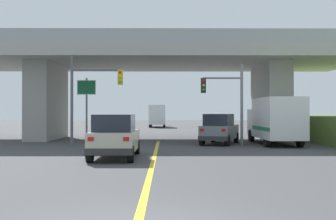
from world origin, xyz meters
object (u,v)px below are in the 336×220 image
Objects in this scene: traffic_signal_nearside at (228,96)px; highway_sign at (87,95)px; box_truck at (275,120)px; traffic_signal_farside at (89,90)px; suv_crossing at (220,129)px; semi_truck_distant at (157,116)px; suv_lead at (115,136)px.

highway_sign is at bearing 157.86° from traffic_signal_nearside.
box_truck is 12.28m from traffic_signal_farside.
highway_sign is (-13.08, 3.27, 1.77)m from box_truck.
traffic_signal_farside reaches higher than suv_crossing.
semi_truck_distant is (4.66, 28.51, -1.72)m from highway_sign.
highway_sign is at bearing 103.30° from traffic_signal_farside.
semi_truck_distant is at bearing 88.35° from suv_lead.
traffic_signal_nearside reaches higher than box_truck.
suv_crossing is 31.78m from semi_truck_distant.
box_truck is 1.20× the size of traffic_signal_farside.
traffic_signal_farside is (-8.83, -0.22, 0.36)m from traffic_signal_nearside.
semi_truck_distant is (-8.42, 31.78, 0.05)m from box_truck.
highway_sign reaches higher than suv_crossing.
highway_sign is (-1.00, 4.22, -0.17)m from traffic_signal_farside.
traffic_signal_nearside reaches higher than semi_truck_distant.
traffic_signal_nearside is at bearing 48.45° from suv_lead.
highway_sign is (-9.46, 2.90, 2.37)m from suv_crossing.
semi_truck_distant reaches higher than suv_lead.
suv_crossing is 0.70× the size of box_truck.
traffic_signal_nearside reaches higher than suv_crossing.
box_truck is 13.60m from highway_sign.
suv_lead is 39.64m from semi_truck_distant.
suv_crossing is 10.17m from highway_sign.
semi_truck_distant is at bearing 99.03° from traffic_signal_nearside.
traffic_signal_nearside reaches higher than highway_sign.
traffic_signal_nearside is (6.31, 7.11, 2.18)m from suv_lead.
traffic_signal_farside is at bearing 110.12° from suv_lead.
suv_lead and suv_crossing have the same top height.
traffic_signal_nearside is 8.84m from traffic_signal_farside.
traffic_signal_nearside is (-3.26, -0.73, 1.59)m from box_truck.
traffic_signal_farside is 4.34m from highway_sign.
suv_crossing is at bearing 108.47° from traffic_signal_nearside.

